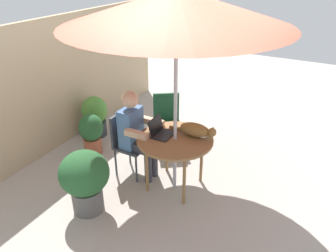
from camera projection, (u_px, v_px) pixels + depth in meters
name	position (u px, v px, depth m)	size (l,w,h in m)	color
ground_plane	(175.00, 185.00, 4.40)	(14.00, 14.00, 0.00)	#ADA399
fence_back	(46.00, 89.00, 4.85)	(5.60, 0.08, 1.99)	tan
patio_table	(175.00, 143.00, 4.10)	(0.96, 0.96, 0.73)	olive
patio_umbrella	(177.00, 7.00, 3.35)	(2.47, 2.47, 2.47)	#B7B7BC
chair_occupied	(127.00, 139.00, 4.48)	(0.40, 0.40, 0.89)	#33383F
chair_empty	(167.00, 118.00, 5.05)	(0.56, 0.56, 0.89)	#194C2D
person_seated	(136.00, 130.00, 4.33)	(0.48, 0.48, 1.23)	#4C72A5
laptop	(159.00, 130.00, 4.13)	(0.31, 0.26, 0.21)	black
cat	(197.00, 130.00, 4.08)	(0.19, 0.65, 0.17)	olive
potted_plant_near_fence	(95.00, 115.00, 5.49)	(0.42, 0.42, 0.70)	#33383D
potted_plant_by_chair	(91.00, 132.00, 4.97)	(0.36, 0.36, 0.66)	#9E5138
potted_plant_corner	(85.00, 178.00, 3.79)	(0.58, 0.58, 0.80)	#595654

